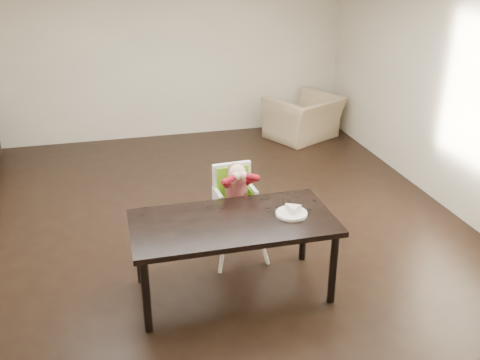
{
  "coord_description": "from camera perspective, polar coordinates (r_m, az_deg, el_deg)",
  "views": [
    {
      "loc": [
        -0.92,
        -5.14,
        2.98
      ],
      "look_at": [
        0.24,
        -0.61,
        0.91
      ],
      "focal_mm": 40.0,
      "sensor_mm": 36.0,
      "label": 1
    }
  ],
  "objects": [
    {
      "name": "high_chair",
      "position": [
        5.3,
        -0.48,
        -1.19
      ],
      "size": [
        0.46,
        0.46,
        1.03
      ],
      "rotation": [
        0.0,
        0.0,
        0.06
      ],
      "color": "white",
      "rests_on": "ground"
    },
    {
      "name": "armchair",
      "position": [
        8.89,
        6.86,
        7.37
      ],
      "size": [
        1.28,
        1.11,
        0.94
      ],
      "primitive_type": "imported",
      "rotation": [
        0.0,
        0.0,
        3.6
      ],
      "color": "tan",
      "rests_on": "ground"
    },
    {
      "name": "ground",
      "position": [
        6.01,
        -3.69,
        -5.85
      ],
      "size": [
        7.0,
        7.0,
        0.0
      ],
      "primitive_type": "plane",
      "color": "black",
      "rests_on": "ground"
    },
    {
      "name": "dining_table",
      "position": [
        4.75,
        -0.75,
        -5.16
      ],
      "size": [
        1.8,
        0.9,
        0.75
      ],
      "color": "black",
      "rests_on": "ground"
    },
    {
      "name": "plate",
      "position": [
        4.82,
        5.58,
        -3.39
      ],
      "size": [
        0.33,
        0.33,
        0.08
      ],
      "rotation": [
        0.0,
        0.0,
        0.19
      ],
      "color": "white",
      "rests_on": "dining_table"
    },
    {
      "name": "room_walls",
      "position": [
        5.34,
        -4.22,
        11.7
      ],
      "size": [
        6.02,
        7.02,
        2.71
      ],
      "color": "beige",
      "rests_on": "ground"
    }
  ]
}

